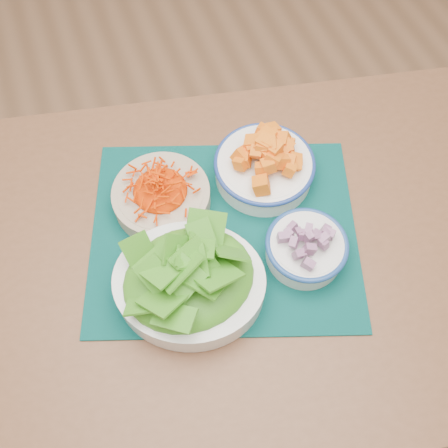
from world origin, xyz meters
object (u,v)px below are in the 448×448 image
Objects in this scene: placemat at (224,232)px; lettuce_bowl at (189,279)px; carrot_bowl at (161,194)px; table at (227,270)px; onion_bowl at (306,246)px; squash_bowl at (265,163)px.

lettuce_bowl reaches higher than placemat.
carrot_bowl reaches higher than placemat.
placemat reaches higher than table.
table is 0.21m from carrot_bowl.
placemat is 2.72× the size of onion_bowl.
squash_bowl reaches higher than onion_bowl.
placemat is at bearing 92.24° from table.
table is 5.32× the size of carrot_bowl.
carrot_bowl is 0.29m from onion_bowl.
lettuce_bowl is (-0.22, -0.18, 0.01)m from squash_bowl.
placemat is at bearing -142.51° from squash_bowl.
table is 0.11m from placemat.
lettuce_bowl is (-0.10, -0.09, 0.06)m from placemat.
squash_bowl is at bearing 57.34° from table.
squash_bowl reaches higher than carrot_bowl.
lettuce_bowl is at bearing 178.11° from onion_bowl.
placemat is 2.25× the size of squash_bowl.
placemat is at bearing -48.32° from carrot_bowl.
placemat is at bearing 66.71° from lettuce_bowl.
onion_bowl is at bearing 21.85° from lettuce_bowl.
squash_bowl reaches higher than placemat.
lettuce_bowl reaches higher than carrot_bowl.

